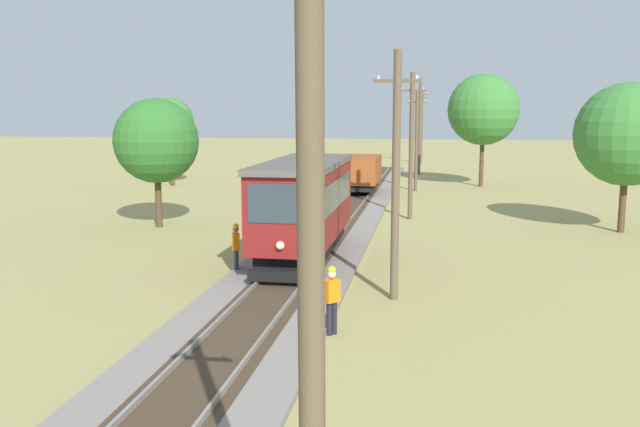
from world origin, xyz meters
TOP-DOWN VIEW (x-y plane):
  - red_tram at (0.00, 18.91)m, footprint 2.60×8.54m
  - freight_car at (0.00, 39.06)m, footprint 2.40×5.20m
  - utility_pole_foreground at (3.60, 0.46)m, footprint 1.40×0.44m
  - utility_pole_near_tram at (3.60, 14.46)m, footprint 1.40×0.27m
  - utility_pole_mid at (3.60, 29.54)m, footprint 1.40×0.41m
  - utility_pole_far at (3.60, 41.98)m, footprint 1.40×0.53m
  - utility_pole_distant at (3.60, 54.60)m, footprint 1.40×0.27m
  - utility_pole_horizon at (3.60, 67.57)m, footprint 1.40×0.51m
  - track_worker at (2.22, 10.99)m, footprint 0.43×0.44m
  - second_worker at (-2.00, 16.73)m, footprint 0.36×0.44m
  - tree_left_near at (13.48, 27.43)m, footprint 4.75×4.75m
  - tree_right_near at (8.39, 45.88)m, footprint 5.27×5.27m
  - tree_left_far at (-14.73, 42.58)m, footprint 3.39×3.39m
  - tree_right_far at (-8.43, 25.18)m, footprint 4.07×4.07m

SIDE VIEW (x-z plane):
  - track_worker at x=2.22m, z-range 0.09..1.88m
  - second_worker at x=-2.00m, z-range 0.09..1.88m
  - freight_car at x=0.00m, z-range 0.40..2.71m
  - red_tram at x=0.00m, z-range -0.20..4.59m
  - utility_pole_far at x=3.60m, z-range 0.10..7.17m
  - utility_pole_near_tram at x=3.60m, z-range 0.10..7.47m
  - utility_pole_foreground at x=3.60m, z-range 0.10..7.65m
  - utility_pole_mid at x=3.60m, z-range 0.10..7.67m
  - utility_pole_horizon at x=3.60m, z-range 0.10..8.12m
  - utility_pole_distant at x=3.60m, z-range 0.10..8.15m
  - tree_right_far at x=-8.43m, z-range 1.08..7.31m
  - tree_left_near at x=13.48m, z-range 1.09..8.03m
  - tree_left_far at x=-14.73m, z-range 1.59..8.22m
  - tree_right_near at x=8.39m, z-range 1.54..9.91m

